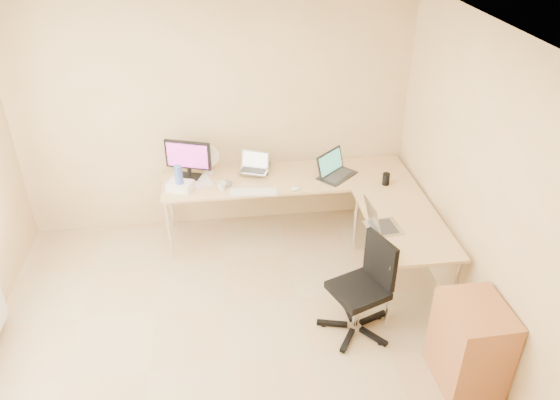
{
  "coord_description": "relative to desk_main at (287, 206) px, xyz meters",
  "views": [
    {
      "loc": [
        -0.0,
        -3.21,
        3.51
      ],
      "look_at": [
        0.55,
        1.1,
        0.9
      ],
      "focal_mm": 34.88,
      "sensor_mm": 36.0,
      "label": 1
    }
  ],
  "objects": [
    {
      "name": "desk_fan",
      "position": [
        -0.83,
        0.2,
        0.51
      ],
      "size": [
        0.29,
        0.29,
        0.3
      ],
      "primitive_type": "cylinder",
      "rotation": [
        0.0,
        0.0,
        0.27
      ],
      "color": "silver",
      "rests_on": "desk_main"
    },
    {
      "name": "wall_back",
      "position": [
        -0.72,
        0.4,
        0.93
      ],
      "size": [
        4.5,
        0.0,
        4.5
      ],
      "primitive_type": "plane",
      "rotation": [
        1.57,
        0.0,
        0.0
      ],
      "color": "tan",
      "rests_on": "ground"
    },
    {
      "name": "water_bottle",
      "position": [
        -1.13,
        -0.16,
        0.51
      ],
      "size": [
        0.1,
        0.1,
        0.29
      ],
      "primitive_type": "cylinder",
      "rotation": [
        0.0,
        0.0,
        -0.2
      ],
      "color": "#405CB4",
      "rests_on": "desk_main"
    },
    {
      "name": "laptop_return",
      "position": [
        0.73,
        -1.09,
        0.49
      ],
      "size": [
        0.39,
        0.32,
        0.24
      ],
      "primitive_type": "cube",
      "rotation": [
        0.0,
        0.0,
        1.67
      ],
      "color": "#B1B1B1",
      "rests_on": "desk_return"
    },
    {
      "name": "office_chair",
      "position": [
        0.39,
        -1.58,
        0.14
      ],
      "size": [
        0.72,
        0.72,
        0.92
      ],
      "primitive_type": "cube",
      "rotation": [
        0.0,
        0.0,
        0.38
      ],
      "color": "black",
      "rests_on": "ground"
    },
    {
      "name": "wall_right",
      "position": [
        1.38,
        -1.85,
        0.93
      ],
      "size": [
        0.0,
        4.5,
        4.5
      ],
      "primitive_type": "plane",
      "rotation": [
        1.57,
        0.0,
        -1.57
      ],
      "color": "tan",
      "rests_on": "ground"
    },
    {
      "name": "desk_return",
      "position": [
        0.98,
        -1.0,
        0.0
      ],
      "size": [
        0.7,
        1.3,
        0.73
      ],
      "primitive_type": "cube",
      "color": "tan",
      "rests_on": "ground"
    },
    {
      "name": "white_box",
      "position": [
        -1.13,
        -0.14,
        0.41
      ],
      "size": [
        0.29,
        0.26,
        0.09
      ],
      "primitive_type": "cube",
      "rotation": [
        0.0,
        0.0,
        -0.38
      ],
      "color": "white",
      "rests_on": "desk_main"
    },
    {
      "name": "monitor",
      "position": [
        -1.03,
        0.13,
        0.58
      ],
      "size": [
        0.52,
        0.31,
        0.42
      ],
      "primitive_type": "cube",
      "rotation": [
        0.0,
        0.0,
        -0.34
      ],
      "color": "black",
      "rests_on": "desk_main"
    },
    {
      "name": "cabinet",
      "position": [
        1.13,
        -2.23,
        -0.01
      ],
      "size": [
        0.47,
        0.58,
        0.78
      ],
      "primitive_type": "cube",
      "rotation": [
        0.0,
        0.0,
        0.03
      ],
      "color": "#9A5132",
      "rests_on": "ground"
    },
    {
      "name": "cd_stack",
      "position": [
        -0.65,
        -0.1,
        0.38
      ],
      "size": [
        0.13,
        0.13,
        0.03
      ],
      "primitive_type": "cylinder",
      "rotation": [
        0.0,
        0.0,
        -0.06
      ],
      "color": "#AEAFD1",
      "rests_on": "desk_main"
    },
    {
      "name": "desk_main",
      "position": [
        0.0,
        0.0,
        0.0
      ],
      "size": [
        2.65,
        0.7,
        0.73
      ],
      "primitive_type": "cube",
      "color": "tan",
      "rests_on": "ground"
    },
    {
      "name": "keyboard",
      "position": [
        -0.39,
        -0.3,
        0.38
      ],
      "size": [
        0.49,
        0.18,
        0.02
      ],
      "primitive_type": "cube",
      "rotation": [
        0.0,
        0.0,
        -0.09
      ],
      "color": "silver",
      "rests_on": "desk_main"
    },
    {
      "name": "laptop_center",
      "position": [
        -0.35,
        0.09,
        0.51
      ],
      "size": [
        0.37,
        0.33,
        0.2
      ],
      "primitive_type": "cube",
      "rotation": [
        0.0,
        0.0,
        -0.36
      ],
      "color": "#B3B6C6",
      "rests_on": "desk_main"
    },
    {
      "name": "mug",
      "position": [
        -0.7,
        -0.2,
        0.41
      ],
      "size": [
        0.1,
        0.1,
        0.09
      ],
      "primitive_type": "imported",
      "rotation": [
        0.0,
        0.0,
        0.0
      ],
      "color": "beige",
      "rests_on": "desk_main"
    },
    {
      "name": "floor",
      "position": [
        -0.72,
        -1.85,
        -0.36
      ],
      "size": [
        4.5,
        4.5,
        0.0
      ],
      "primitive_type": "plane",
      "color": "tan",
      "rests_on": "ground"
    },
    {
      "name": "laptop_black",
      "position": [
        0.53,
        -0.06,
        0.5
      ],
      "size": [
        0.51,
        0.51,
        0.26
      ],
      "primitive_type": "cube",
      "rotation": [
        0.0,
        0.0,
        0.74
      ],
      "color": "black",
      "rests_on": "desk_main"
    },
    {
      "name": "papers",
      "position": [
        -0.91,
        0.02,
        0.37
      ],
      "size": [
        0.27,
        0.32,
        0.01
      ],
      "primitive_type": "cube",
      "rotation": [
        0.0,
        0.0,
        0.29
      ],
      "color": "silver",
      "rests_on": "desk_main"
    },
    {
      "name": "mouse",
      "position": [
        0.05,
        -0.3,
        0.38
      ],
      "size": [
        0.11,
        0.08,
        0.04
      ],
      "primitive_type": "ellipsoid",
      "rotation": [
        0.0,
        0.0,
        -0.13
      ],
      "color": "silver",
      "rests_on": "desk_main"
    },
    {
      "name": "black_cup",
      "position": [
        0.99,
        -0.3,
        0.43
      ],
      "size": [
        0.09,
        0.09,
        0.13
      ],
      "primitive_type": "cylinder",
      "rotation": [
        0.0,
        0.0,
        0.17
      ],
      "color": "black",
      "rests_on": "desk_main"
    },
    {
      "name": "book_stack",
      "position": [
        -0.27,
        0.2,
        0.39
      ],
      "size": [
        0.25,
        0.3,
        0.04
      ],
      "primitive_type": "cube",
      "rotation": [
        0.0,
        0.0,
        -0.22
      ],
      "color": "#20554E",
      "rests_on": "desk_main"
    },
    {
      "name": "ceiling",
      "position": [
        -0.72,
        -1.85,
        2.24
      ],
      "size": [
        4.5,
        4.5,
        0.0
      ],
      "primitive_type": "plane",
      "rotation": [
        3.14,
        0.0,
        0.0
      ],
      "color": "white",
      "rests_on": "ground"
    }
  ]
}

